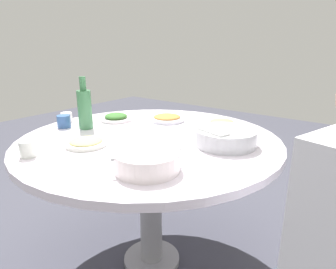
# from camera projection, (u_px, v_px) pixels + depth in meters

# --- Properties ---
(ground) EXTENTS (8.00, 8.00, 0.00)m
(ground) POSITION_uv_depth(u_px,v_px,m) (152.00, 261.00, 1.72)
(ground) COLOR #3F3F4B
(round_dining_table) EXTENTS (1.30, 1.30, 0.76)m
(round_dining_table) POSITION_uv_depth(u_px,v_px,m) (150.00, 156.00, 1.52)
(round_dining_table) COLOR #99999E
(round_dining_table) RESTS_ON ground
(rice_bowl) EXTENTS (0.28, 0.28, 0.08)m
(rice_bowl) POSITION_uv_depth(u_px,v_px,m) (225.00, 137.00, 1.36)
(rice_bowl) COLOR #B2B5BA
(rice_bowl) RESTS_ON round_dining_table
(soup_bowl) EXTENTS (0.25, 0.25, 0.07)m
(soup_bowl) POSITION_uv_depth(u_px,v_px,m) (147.00, 162.00, 1.09)
(soup_bowl) COLOR white
(soup_bowl) RESTS_ON round_dining_table
(dish_noodles) EXTENTS (0.19, 0.19, 0.03)m
(dish_noodles) POSITION_uv_depth(u_px,v_px,m) (86.00, 143.00, 1.36)
(dish_noodles) COLOR silver
(dish_noodles) RESTS_ON round_dining_table
(dish_tofu_braise) EXTENTS (0.21, 0.21, 0.04)m
(dish_tofu_braise) POSITION_uv_depth(u_px,v_px,m) (167.00, 118.00, 1.80)
(dish_tofu_braise) COLOR silver
(dish_tofu_braise) RESTS_ON round_dining_table
(dish_greens) EXTENTS (0.19, 0.19, 0.05)m
(dish_greens) POSITION_uv_depth(u_px,v_px,m) (116.00, 118.00, 1.81)
(dish_greens) COLOR silver
(dish_greens) RESTS_ON round_dining_table
(dish_shrimp) EXTENTS (0.20, 0.20, 0.04)m
(dish_shrimp) POSITION_uv_depth(u_px,v_px,m) (222.00, 123.00, 1.69)
(dish_shrimp) COLOR silver
(dish_shrimp) RESTS_ON round_dining_table
(green_bottle) EXTENTS (0.08, 0.08, 0.29)m
(green_bottle) POSITION_uv_depth(u_px,v_px,m) (85.00, 108.00, 1.61)
(green_bottle) COLOR #3E7D4E
(green_bottle) RESTS_ON round_dining_table
(tea_cup_near) EXTENTS (0.07, 0.07, 0.07)m
(tea_cup_near) POSITION_uv_depth(u_px,v_px,m) (28.00, 149.00, 1.22)
(tea_cup_near) COLOR white
(tea_cup_near) RESTS_ON round_dining_table
(tea_cup_far) EXTENTS (0.07, 0.07, 0.06)m
(tea_cup_far) POSITION_uv_depth(u_px,v_px,m) (67.00, 117.00, 1.77)
(tea_cup_far) COLOR white
(tea_cup_far) RESTS_ON round_dining_table
(tea_cup_side) EXTENTS (0.07, 0.07, 0.07)m
(tea_cup_side) POSITION_uv_depth(u_px,v_px,m) (64.00, 121.00, 1.66)
(tea_cup_side) COLOR #345A95
(tea_cup_side) RESTS_ON round_dining_table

